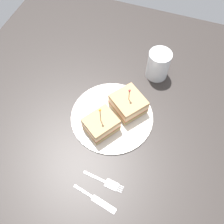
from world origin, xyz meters
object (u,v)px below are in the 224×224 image
object	(u,v)px
sandwich_half_front	(128,104)
drink_glass	(158,66)
fork	(107,183)
plate	(112,116)
knife	(97,200)
sandwich_half_back	(101,124)

from	to	relation	value
sandwich_half_front	drink_glass	xyz separation A→B (cm)	(-4.90, -16.97, 0.85)
fork	plate	bearing A→B (deg)	-73.78
fork	knife	bearing A→B (deg)	78.41
knife	plate	bearing A→B (deg)	-79.29
sandwich_half_front	knife	xyz separation A→B (cm)	(-0.91, 29.05, -3.32)
sandwich_half_front	sandwich_half_back	distance (cm)	10.83
fork	knife	world-z (taller)	same
plate	drink_glass	bearing A→B (deg)	-112.37
plate	knife	bearing A→B (deg)	100.71
plate	sandwich_half_front	xyz separation A→B (cm)	(-3.80, -4.16, 3.03)
drink_glass	fork	size ratio (longest dim) A/B	0.85
fork	knife	distance (cm)	5.21
plate	knife	size ratio (longest dim) A/B	1.99
sandwich_half_front	knife	bearing A→B (deg)	91.80
sandwich_half_back	knife	xyz separation A→B (cm)	(-6.22, 19.61, -3.25)
drink_glass	plate	bearing A→B (deg)	67.63
sandwich_half_back	knife	distance (cm)	20.83
plate	knife	distance (cm)	25.34
plate	knife	world-z (taller)	plate
sandwich_half_back	drink_glass	size ratio (longest dim) A/B	1.16
sandwich_half_back	knife	bearing A→B (deg)	107.60
drink_glass	fork	distance (cm)	41.24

